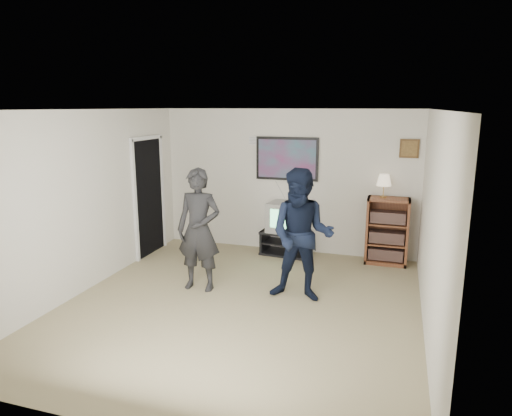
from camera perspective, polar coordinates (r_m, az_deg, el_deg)
The scene contains 13 objects.
room_shell at distance 6.00m, azimuth -0.96°, elevation 0.19°, with size 4.51×5.00×2.51m.
media_stand at distance 8.00m, azimuth 3.70°, elevation -4.36°, with size 0.87×0.54×0.42m.
crt_television at distance 7.87m, azimuth 3.87°, elevation -1.15°, with size 0.60×0.51×0.51m, color gray, non-canonical shape.
bookshelf at distance 7.75m, azimuth 16.06°, elevation -2.78°, with size 0.67×0.38×1.10m, color #5F2D1C, non-canonical shape.
table_lamp at distance 7.64m, azimuth 15.68°, elevation 2.69°, with size 0.24×0.24×0.38m, color beige, non-canonical shape.
person_tall at distance 6.39m, azimuth -7.15°, elevation -2.73°, with size 0.63×0.41×1.72m, color black.
person_short at distance 6.01m, azimuth 5.74°, elevation -3.44°, with size 0.86×0.67×1.77m, color black.
controller_left at distance 6.53m, azimuth -6.71°, elevation 1.57°, with size 0.03×0.11×0.03m, color white.
controller_right at distance 6.21m, azimuth 6.62°, elevation -2.26°, with size 0.03×0.11×0.03m, color white.
poster at distance 7.95m, azimuth 3.89°, elevation 6.16°, with size 1.10×0.03×0.75m, color black.
air_vent at distance 8.08m, azimuth 0.09°, elevation 8.42°, with size 0.28×0.02×0.14m, color white.
small_picture at distance 7.72m, azimuth 18.62°, elevation 7.06°, with size 0.30×0.03×0.30m, color #4B2E17.
doorway at distance 8.09m, azimuth -13.29°, elevation 1.29°, with size 0.03×0.85×2.00m, color black.
Camera 1 is at (1.85, -5.21, 2.54)m, focal length 32.00 mm.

